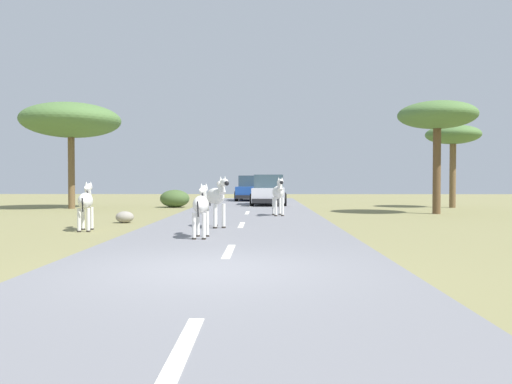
% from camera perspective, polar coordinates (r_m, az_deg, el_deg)
% --- Properties ---
extents(ground_plane, '(90.00, 90.00, 0.00)m').
position_cam_1_polar(ground_plane, '(8.43, -5.23, -8.86)').
color(ground_plane, olive).
extents(road, '(6.00, 64.00, 0.05)m').
position_cam_1_polar(road, '(8.41, -3.96, -8.71)').
color(road, slate).
rests_on(road, ground_plane).
extents(lane_markings, '(0.16, 56.00, 0.01)m').
position_cam_1_polar(lane_markings, '(7.42, -4.61, -9.84)').
color(lane_markings, silver).
rests_on(lane_markings, road).
extents(zebra_0, '(0.55, 1.64, 1.55)m').
position_cam_1_polar(zebra_0, '(20.54, 2.51, -0.08)').
color(zebra_0, silver).
rests_on(zebra_0, road).
extents(zebra_1, '(0.40, 1.45, 1.36)m').
position_cam_1_polar(zebra_1, '(12.80, -6.15, -1.48)').
color(zebra_1, silver).
rests_on(zebra_1, road).
extents(zebra_2, '(0.94, 1.54, 1.55)m').
position_cam_1_polar(zebra_2, '(15.47, -4.45, -0.57)').
color(zebra_2, silver).
rests_on(zebra_2, road).
extents(zebra_3, '(0.57, 1.53, 1.45)m').
position_cam_1_polar(zebra_3, '(15.78, -18.48, -0.99)').
color(zebra_3, silver).
rests_on(zebra_3, ground_plane).
extents(car_0, '(2.26, 4.46, 1.74)m').
position_cam_1_polar(car_0, '(35.86, -0.50, 0.34)').
color(car_0, '#1E479E').
rests_on(car_0, road).
extents(car_1, '(2.13, 4.39, 1.74)m').
position_cam_1_polar(car_1, '(29.51, 1.44, 0.12)').
color(car_1, silver).
rests_on(car_1, road).
extents(tree_0, '(5.06, 5.06, 5.46)m').
position_cam_1_polar(tree_0, '(28.28, -19.97, 7.49)').
color(tree_0, brown).
rests_on(tree_0, ground_plane).
extents(tree_1, '(3.40, 3.40, 4.93)m').
position_cam_1_polar(tree_1, '(23.88, 19.60, 7.94)').
color(tree_1, brown).
rests_on(tree_1, ground_plane).
extents(tree_2, '(2.88, 2.88, 4.42)m').
position_cam_1_polar(tree_2, '(29.33, 21.16, 5.82)').
color(tree_2, brown).
rests_on(tree_2, ground_plane).
extents(bush_0, '(1.59, 1.43, 0.95)m').
position_cam_1_polar(bush_0, '(28.00, -9.07, -0.73)').
color(bush_0, '#425B2D').
rests_on(bush_0, ground_plane).
extents(rock_2, '(0.62, 0.54, 0.41)m').
position_cam_1_polar(rock_2, '(18.28, -14.46, -2.73)').
color(rock_2, gray).
rests_on(rock_2, ground_plane).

